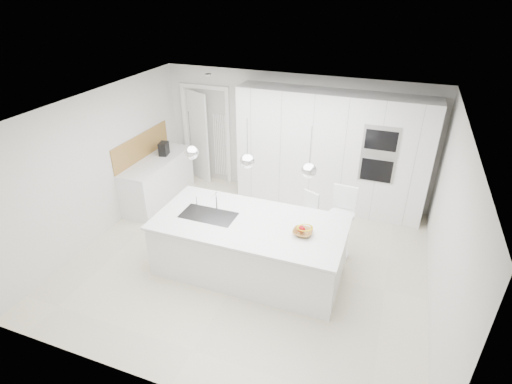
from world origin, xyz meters
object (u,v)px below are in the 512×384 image
(island_base, at_px, (248,249))
(bar_stool_left, at_px, (308,221))
(bar_stool_right, at_px, (341,224))
(fruit_bowl, at_px, (303,233))
(espresso_machine, at_px, (164,149))

(island_base, height_order, bar_stool_left, bar_stool_left)
(bar_stool_left, height_order, bar_stool_right, bar_stool_right)
(fruit_bowl, height_order, espresso_machine, espresso_machine)
(bar_stool_left, relative_size, bar_stool_right, 0.80)
(fruit_bowl, bearing_deg, island_base, 179.78)
(fruit_bowl, distance_m, espresso_machine, 3.80)
(bar_stool_right, bearing_deg, island_base, -139.84)
(island_base, relative_size, bar_stool_right, 2.32)
(fruit_bowl, distance_m, bar_stool_left, 1.11)
(island_base, bearing_deg, bar_stool_left, 55.84)
(island_base, distance_m, bar_stool_left, 1.22)
(island_base, relative_size, fruit_bowl, 10.08)
(bar_stool_left, bearing_deg, bar_stool_right, 15.88)
(fruit_bowl, bearing_deg, bar_stool_right, 66.33)
(bar_stool_right, bearing_deg, espresso_machine, 170.21)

